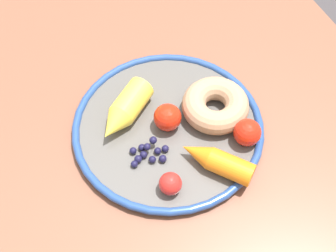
# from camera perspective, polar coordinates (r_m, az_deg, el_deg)

# --- Properties ---
(dining_table) EXTENTS (1.01, 0.77, 0.75)m
(dining_table) POSITION_cam_1_polar(r_m,az_deg,el_deg) (0.80, 0.67, -5.93)
(dining_table) COLOR brown
(dining_table) RESTS_ON ground_plane
(plate) EXTENTS (0.30, 0.30, 0.02)m
(plate) POSITION_cam_1_polar(r_m,az_deg,el_deg) (0.71, 0.00, -0.13)
(plate) COLOR #524F4D
(plate) RESTS_ON dining_table
(carrot_orange) EXTENTS (0.11, 0.10, 0.03)m
(carrot_orange) POSITION_cam_1_polar(r_m,az_deg,el_deg) (0.66, 6.13, -4.39)
(carrot_orange) COLOR orange
(carrot_orange) RESTS_ON plate
(carrot_yellow) EXTENTS (0.10, 0.11, 0.04)m
(carrot_yellow) POSITION_cam_1_polar(r_m,az_deg,el_deg) (0.70, -5.51, 1.89)
(carrot_yellow) COLOR yellow
(carrot_yellow) RESTS_ON plate
(donut) EXTENTS (0.12, 0.12, 0.04)m
(donut) POSITION_cam_1_polar(r_m,az_deg,el_deg) (0.71, 5.97, 2.60)
(donut) COLOR tan
(donut) RESTS_ON plate
(blueberry_pile) EXTENTS (0.05, 0.06, 0.02)m
(blueberry_pile) POSITION_cam_1_polar(r_m,az_deg,el_deg) (0.68, -2.47, -3.37)
(blueberry_pile) COLOR #191638
(blueberry_pile) RESTS_ON plate
(tomato_near) EXTENTS (0.04, 0.04, 0.04)m
(tomato_near) POSITION_cam_1_polar(r_m,az_deg,el_deg) (0.69, -0.04, 1.10)
(tomato_near) COLOR red
(tomato_near) RESTS_ON plate
(tomato_mid) EXTENTS (0.04, 0.04, 0.04)m
(tomato_mid) POSITION_cam_1_polar(r_m,az_deg,el_deg) (0.69, 9.92, -0.81)
(tomato_mid) COLOR red
(tomato_mid) RESTS_ON plate
(tomato_far) EXTENTS (0.03, 0.03, 0.03)m
(tomato_far) POSITION_cam_1_polar(r_m,az_deg,el_deg) (0.64, 0.30, -7.26)
(tomato_far) COLOR red
(tomato_far) RESTS_ON plate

